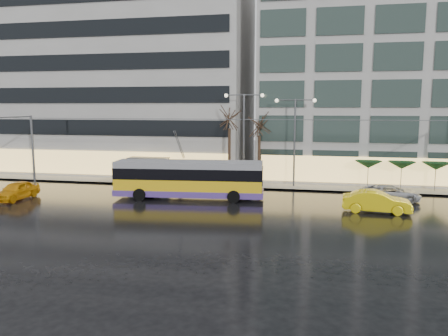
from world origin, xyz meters
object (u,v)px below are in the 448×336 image
(bus_shelter, at_px, (146,164))
(taxi_a, at_px, (16,191))
(street_lamp_near, at_px, (244,126))
(trolleybus, at_px, (189,180))

(bus_shelter, xyz_separation_m, taxi_a, (-7.71, -10.33, -1.19))
(street_lamp_near, bearing_deg, bus_shelter, -179.37)
(trolleybus, xyz_separation_m, street_lamp_near, (3.67, 7.14, 4.39))
(street_lamp_near, bearing_deg, trolleybus, -117.19)
(trolleybus, height_order, taxi_a, trolleybus)
(trolleybus, distance_m, taxi_a, 14.82)
(trolleybus, distance_m, bus_shelter, 9.72)
(street_lamp_near, distance_m, taxi_a, 21.53)
(street_lamp_near, xyz_separation_m, taxi_a, (-18.09, -10.44, -5.22))
(bus_shelter, relative_size, taxi_a, 0.92)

